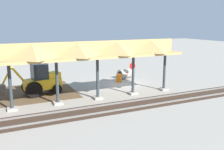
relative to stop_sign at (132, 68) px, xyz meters
The scene contains 8 objects.
ground_plane 2.57m from the stop_sign, 25.88° to the left, with size 120.00×120.00×0.00m, color gray.
dirt_work_zone 12.32m from the stop_sign, ahead, with size 10.31×7.00×0.01m, color brown.
platform_canopy 8.27m from the stop_sign, 38.86° to the left, with size 14.77×3.20×4.90m.
rail_tracks 7.95m from the stop_sign, 75.80° to the left, with size 60.00×2.58×0.15m.
stop_sign is the anchor object (origin of this frame).
backhoe 10.33m from the stop_sign, ahead, with size 5.44×2.11×2.82m.
concrete_pipe 1.58m from the stop_sign, 76.74° to the right, with size 1.81×1.48×1.08m.
traffic_barrel 2.03m from the stop_sign, ahead, with size 0.56×0.56×0.90m, color orange.
Camera 1 is at (11.54, 22.93, 6.33)m, focal length 40.00 mm.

